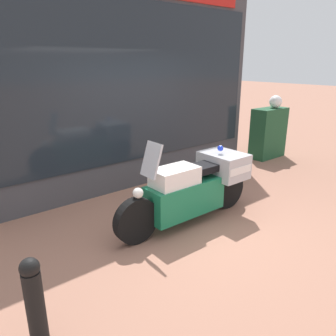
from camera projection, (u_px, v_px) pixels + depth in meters
ground_plane at (195, 223)px, 4.86m from camera, size 60.00×60.00×0.00m
shop_building at (100, 87)px, 5.53m from camera, size 6.27×0.55×3.71m
window_display at (135, 158)px, 6.39m from camera, size 5.05×0.30×2.08m
paramedic_motorcycle at (195, 186)px, 4.80m from camera, size 2.39×0.70×1.31m
utility_cabinet at (268, 133)px, 8.02m from camera, size 0.93×0.44×1.21m
white_helmet at (276, 102)px, 7.83m from camera, size 0.30×0.30×0.30m
street_bollard at (35, 301)px, 2.65m from camera, size 0.16×0.16×0.83m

